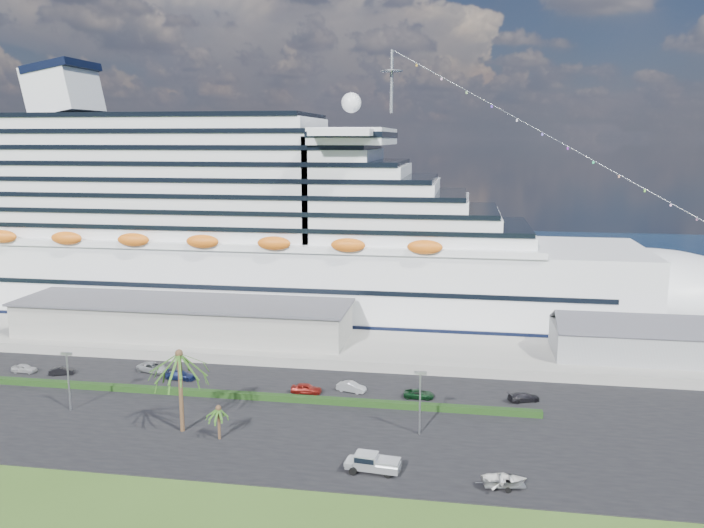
% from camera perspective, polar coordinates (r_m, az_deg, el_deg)
% --- Properties ---
extents(ground, '(420.00, 420.00, 0.00)m').
position_cam_1_polar(ground, '(86.22, -8.63, -15.14)').
color(ground, '#35551C').
rests_on(ground, ground).
extents(asphalt_lot, '(140.00, 38.00, 0.12)m').
position_cam_1_polar(asphalt_lot, '(95.79, -6.57, -12.36)').
color(asphalt_lot, black).
rests_on(asphalt_lot, ground).
extents(wharf, '(240.00, 20.00, 1.80)m').
position_cam_1_polar(wharf, '(121.97, -2.84, -6.84)').
color(wharf, gray).
rests_on(wharf, ground).
extents(water, '(420.00, 160.00, 0.02)m').
position_cam_1_polar(water, '(208.64, 2.36, 0.17)').
color(water, '#0B1632').
rests_on(water, ground).
extents(cruise_ship, '(191.00, 38.00, 54.00)m').
position_cam_1_polar(cruise_ship, '(146.82, -9.16, 2.31)').
color(cruise_ship, silver).
rests_on(cruise_ship, ground).
extents(terminal_building, '(61.00, 15.00, 6.30)m').
position_cam_1_polar(terminal_building, '(128.30, -13.87, -4.36)').
color(terminal_building, gray).
rests_on(terminal_building, wharf).
extents(port_shed, '(24.00, 12.31, 7.37)m').
position_cam_1_polar(port_shed, '(121.49, 22.02, -5.95)').
color(port_shed, gray).
rests_on(port_shed, wharf).
extents(hedge, '(88.00, 1.10, 0.90)m').
position_cam_1_polar(hedge, '(102.33, -10.19, -10.63)').
color(hedge, black).
rests_on(hedge, asphalt_lot).
extents(lamp_post_left, '(1.60, 0.35, 8.27)m').
position_cam_1_polar(lamp_post_left, '(102.40, -22.54, -8.43)').
color(lamp_post_left, gray).
rests_on(lamp_post_left, asphalt_lot).
extents(lamp_post_right, '(1.60, 0.35, 8.27)m').
position_cam_1_polar(lamp_post_right, '(87.87, 5.68, -10.77)').
color(lamp_post_right, gray).
rests_on(lamp_post_right, asphalt_lot).
extents(palm_tall, '(8.82, 8.82, 11.13)m').
position_cam_1_polar(palm_tall, '(89.67, -14.15, -7.99)').
color(palm_tall, '#47301E').
rests_on(palm_tall, ground).
extents(palm_short, '(3.53, 3.53, 4.56)m').
position_cam_1_polar(palm_short, '(88.29, -11.03, -11.98)').
color(palm_short, '#47301E').
rests_on(palm_short, ground).
extents(parked_car_0, '(3.99, 1.62, 1.36)m').
position_cam_1_polar(parked_car_0, '(122.62, -25.58, -7.83)').
color(parked_car_0, '#BBBBBD').
rests_on(parked_car_0, asphalt_lot).
extents(parked_car_1, '(3.94, 2.44, 1.23)m').
position_cam_1_polar(parked_car_1, '(119.12, -22.99, -8.19)').
color(parked_car_1, black).
rests_on(parked_car_1, asphalt_lot).
extents(parked_car_2, '(5.79, 3.70, 1.49)m').
position_cam_1_polar(parked_car_2, '(115.51, -16.18, -8.26)').
color(parked_car_2, '#999DA2').
rests_on(parked_car_2, asphalt_lot).
extents(parked_car_3, '(4.83, 2.12, 1.38)m').
position_cam_1_polar(parked_car_3, '(111.04, -14.06, -8.95)').
color(parked_car_3, '#15204C').
rests_on(parked_car_3, asphalt_lot).
extents(parked_car_4, '(4.58, 1.98, 1.54)m').
position_cam_1_polar(parked_car_4, '(102.37, -3.82, -10.28)').
color(parked_car_4, maroon).
rests_on(parked_car_4, asphalt_lot).
extents(parked_car_5, '(4.63, 2.59, 1.45)m').
position_cam_1_polar(parked_car_5, '(102.82, -0.06, -10.19)').
color(parked_car_5, '#929599').
rests_on(parked_car_5, asphalt_lot).
extents(parked_car_6, '(4.42, 2.08, 1.22)m').
position_cam_1_polar(parked_car_6, '(100.98, 5.59, -10.71)').
color(parked_car_6, black).
rests_on(parked_car_6, asphalt_lot).
extents(parked_car_7, '(4.96, 3.43, 1.33)m').
position_cam_1_polar(parked_car_7, '(102.31, 14.08, -10.66)').
color(parked_car_7, black).
rests_on(parked_car_7, asphalt_lot).
extents(pickup_truck, '(6.30, 2.83, 2.15)m').
position_cam_1_polar(pickup_truck, '(79.90, 1.67, -16.14)').
color(pickup_truck, black).
rests_on(pickup_truck, asphalt_lot).
extents(boat_trailer, '(5.68, 4.15, 1.58)m').
position_cam_1_polar(boat_trailer, '(78.31, 12.54, -17.09)').
color(boat_trailer, gray).
rests_on(boat_trailer, asphalt_lot).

